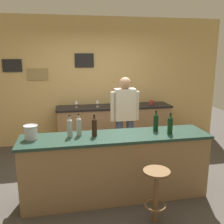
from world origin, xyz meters
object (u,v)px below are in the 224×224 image
at_px(bar_stool, 156,187).
at_px(wine_bottle_b, 79,126).
at_px(bartender, 125,116).
at_px(wine_bottle_d, 156,122).
at_px(wine_glass_a, 76,102).
at_px(wine_bottle_e, 170,125).
at_px(wine_bottle_a, 70,127).
at_px(ice_bucket, 31,132).
at_px(wine_glass_b, 97,102).
at_px(wine_bottle_c, 94,126).
at_px(coffee_mug, 152,102).

distance_m(bar_stool, wine_bottle_b, 1.28).
bearing_deg(bartender, wine_bottle_d, -75.58).
bearing_deg(wine_glass_a, wine_bottle_b, -92.16).
relative_size(bartender, wine_bottle_b, 5.29).
height_order(wine_bottle_b, wine_glass_a, wine_bottle_b).
bearing_deg(bar_stool, wine_bottle_e, 55.11).
bearing_deg(wine_bottle_a, wine_bottle_b, 18.31).
distance_m(wine_bottle_a, ice_bucket, 0.51).
distance_m(wine_bottle_b, ice_bucket, 0.63).
distance_m(ice_bucket, wine_glass_a, 2.11).
bearing_deg(bartender, wine_glass_b, 109.11).
bearing_deg(wine_bottle_c, wine_bottle_a, 175.51).
bearing_deg(wine_bottle_a, coffee_mug, 46.74).
bearing_deg(wine_glass_b, wine_bottle_e, -70.96).
distance_m(wine_bottle_b, wine_glass_b, 2.00).
bearing_deg(coffee_mug, wine_glass_b, -179.06).
relative_size(wine_bottle_c, wine_glass_a, 1.97).
xyz_separation_m(wine_glass_a, wine_glass_b, (0.44, -0.03, 0.00)).
height_order(bartender, wine_bottle_e, bartender).
bearing_deg(wine_bottle_e, bartender, 108.97).
relative_size(bartender, bar_stool, 2.38).
bearing_deg(wine_bottle_a, bartender, 43.66).
bearing_deg(wine_bottle_c, wine_glass_b, 81.02).
xyz_separation_m(bartender, wine_bottle_c, (-0.67, -0.98, 0.12)).
bearing_deg(coffee_mug, bar_stool, -108.41).
distance_m(wine_bottle_a, wine_bottle_d, 1.23).
height_order(wine_bottle_c, ice_bucket, wine_bottle_c).
distance_m(bar_stool, wine_bottle_c, 1.12).
bearing_deg(wine_bottle_c, wine_glass_a, 93.65).
relative_size(wine_bottle_c, coffee_mug, 2.45).
xyz_separation_m(wine_bottle_b, ice_bucket, (-0.63, -0.03, -0.04)).
bearing_deg(wine_bottle_d, coffee_mug, 71.80).
height_order(bartender, bar_stool, bartender).
bearing_deg(bar_stool, wine_glass_a, 105.91).
height_order(bar_stool, wine_bottle_b, wine_bottle_b).
distance_m(bartender, wine_glass_a, 1.32).
height_order(wine_bottle_c, wine_glass_b, wine_bottle_c).
bearing_deg(wine_bottle_c, wine_bottle_b, 161.64).
bearing_deg(wine_glass_b, ice_bucket, -120.37).
bearing_deg(wine_bottle_c, bartender, 55.62).
distance_m(wine_bottle_c, wine_bottle_d, 0.91).
height_order(wine_bottle_b, wine_bottle_d, same).
relative_size(wine_bottle_e, wine_glass_a, 1.97).
height_order(wine_bottle_a, ice_bucket, wine_bottle_a).
distance_m(bar_stool, wine_bottle_a, 1.35).
distance_m(bartender, wine_bottle_b, 1.27).
distance_m(wine_bottle_a, wine_bottle_e, 1.38).
height_order(wine_bottle_e, ice_bucket, wine_bottle_e).
relative_size(ice_bucket, wine_glass_b, 1.21).
xyz_separation_m(wine_bottle_b, wine_glass_a, (0.07, 1.96, -0.05)).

